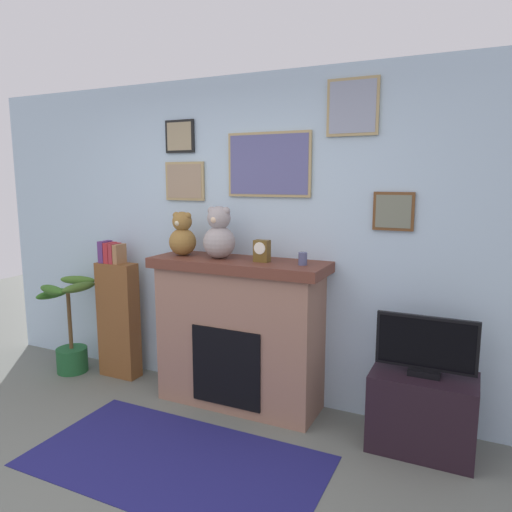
# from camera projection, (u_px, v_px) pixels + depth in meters

# --- Properties ---
(back_wall) EXTENTS (5.20, 0.15, 2.60)m
(back_wall) POSITION_uv_depth(u_px,v_px,m) (242.00, 238.00, 3.96)
(back_wall) COLOR silver
(back_wall) RESTS_ON ground_plane
(fireplace) EXTENTS (1.40, 0.50, 1.18)m
(fireplace) POSITION_uv_depth(u_px,v_px,m) (239.00, 332.00, 3.77)
(fireplace) COLOR #976C59
(fireplace) RESTS_ON ground_plane
(bookshelf) EXTENTS (0.37, 0.16, 1.25)m
(bookshelf) POSITION_uv_depth(u_px,v_px,m) (118.00, 315.00, 4.32)
(bookshelf) COLOR brown
(bookshelf) RESTS_ON ground_plane
(potted_plant) EXTENTS (0.50, 0.50, 0.88)m
(potted_plant) POSITION_uv_depth(u_px,v_px,m) (70.00, 332.00, 4.44)
(potted_plant) COLOR #1E592D
(potted_plant) RESTS_ON ground_plane
(tv_stand) EXTENTS (0.67, 0.40, 0.53)m
(tv_stand) POSITION_uv_depth(u_px,v_px,m) (422.00, 412.00, 3.16)
(tv_stand) COLOR black
(tv_stand) RESTS_ON ground_plane
(television) EXTENTS (0.63, 0.14, 0.40)m
(television) POSITION_uv_depth(u_px,v_px,m) (426.00, 347.00, 3.09)
(television) COLOR black
(television) RESTS_ON tv_stand
(area_rug) EXTENTS (1.91, 1.01, 0.01)m
(area_rug) POSITION_uv_depth(u_px,v_px,m) (175.00, 461.00, 3.06)
(area_rug) COLOR navy
(area_rug) RESTS_ON ground_plane
(candle_jar) EXTENTS (0.06, 0.06, 0.09)m
(candle_jar) POSITION_uv_depth(u_px,v_px,m) (303.00, 259.00, 3.43)
(candle_jar) COLOR #4C517A
(candle_jar) RESTS_ON fireplace
(mantel_clock) EXTENTS (0.11, 0.08, 0.16)m
(mantel_clock) POSITION_uv_depth(u_px,v_px,m) (262.00, 251.00, 3.56)
(mantel_clock) COLOR brown
(mantel_clock) RESTS_ON fireplace
(teddy_bear_tan) EXTENTS (0.22, 0.22, 0.36)m
(teddy_bear_tan) POSITION_uv_depth(u_px,v_px,m) (182.00, 236.00, 3.85)
(teddy_bear_tan) COLOR olive
(teddy_bear_tan) RESTS_ON fireplace
(teddy_bear_cream) EXTENTS (0.25, 0.25, 0.41)m
(teddy_bear_cream) POSITION_uv_depth(u_px,v_px,m) (219.00, 235.00, 3.70)
(teddy_bear_cream) COLOR #A09695
(teddy_bear_cream) RESTS_ON fireplace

